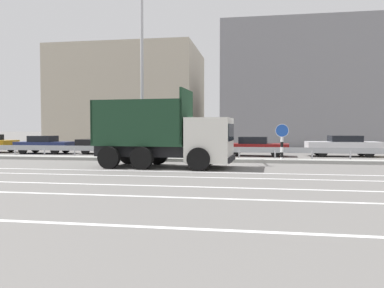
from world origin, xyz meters
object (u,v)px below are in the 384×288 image
(parked_car_3, at_px, (108,143))
(parked_car_6, at_px, (343,146))
(dump_truck, at_px, (179,141))
(street_lamp_1, at_px, (141,58))
(parked_car_5, at_px, (255,146))
(parked_car_4, at_px, (175,144))
(median_road_sign, at_px, (282,142))
(parked_car_2, at_px, (44,144))

(parked_car_3, bearing_deg, parked_car_6, -86.15)
(parked_car_6, bearing_deg, parked_car_3, 89.01)
(dump_truck, height_order, parked_car_3, dump_truck)
(street_lamp_1, relative_size, parked_car_5, 2.40)
(dump_truck, relative_size, parked_car_4, 1.44)
(street_lamp_1, height_order, parked_car_5, street_lamp_1)
(median_road_sign, relative_size, parked_car_5, 0.47)
(parked_car_4, distance_m, parked_car_6, 11.46)
(street_lamp_1, xyz_separation_m, parked_car_4, (0.85, 5.22, -5.18))
(median_road_sign, xyz_separation_m, parked_car_5, (-1.44, 4.58, -0.44))
(street_lamp_1, bearing_deg, parked_car_4, 80.75)
(street_lamp_1, bearing_deg, parked_car_2, 153.17)
(median_road_sign, distance_m, parked_car_6, 6.71)
(street_lamp_1, xyz_separation_m, parked_car_5, (6.53, 4.53, -5.25))
(parked_car_3, bearing_deg, median_road_sign, -109.07)
(dump_truck, bearing_deg, street_lamp_1, -137.29)
(median_road_sign, distance_m, parked_car_3, 12.95)
(median_road_sign, relative_size, street_lamp_1, 0.19)
(parked_car_3, relative_size, parked_car_5, 0.96)
(parked_car_2, bearing_deg, parked_car_5, 88.52)
(median_road_sign, relative_size, parked_car_4, 0.45)
(street_lamp_1, relative_size, parked_car_6, 2.31)
(parked_car_4, relative_size, parked_car_5, 1.03)
(street_lamp_1, relative_size, parked_car_3, 2.51)
(dump_truck, xyz_separation_m, parked_car_3, (-6.92, 8.30, -0.51))
(dump_truck, xyz_separation_m, median_road_sign, (5.07, 3.44, -0.16))
(street_lamp_1, distance_m, parked_car_2, 11.24)
(dump_truck, relative_size, median_road_sign, 3.19)
(parked_car_2, xyz_separation_m, parked_car_5, (15.40, 0.05, -0.01))
(parked_car_5, bearing_deg, median_road_sign, 22.20)
(median_road_sign, height_order, parked_car_4, median_road_sign)
(parked_car_5, bearing_deg, street_lamp_1, -50.50)
(dump_truck, distance_m, median_road_sign, 6.13)
(dump_truck, relative_size, parked_car_6, 1.44)
(median_road_sign, xyz_separation_m, parked_car_2, (-16.84, 4.53, -0.43))
(parked_car_5, bearing_deg, parked_car_6, 99.92)
(parked_car_4, bearing_deg, parked_car_5, 87.27)
(median_road_sign, distance_m, parked_car_2, 17.45)
(street_lamp_1, bearing_deg, parked_car_5, 34.77)
(parked_car_5, relative_size, parked_car_6, 0.96)
(dump_truck, xyz_separation_m, street_lamp_1, (-2.90, 3.49, 4.65))
(dump_truck, xyz_separation_m, parked_car_6, (9.41, 8.55, -0.55))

